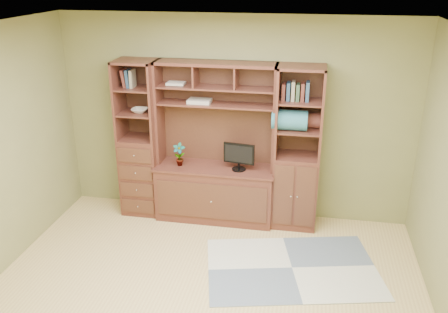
% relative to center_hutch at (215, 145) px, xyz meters
% --- Properties ---
extents(room, '(4.60, 4.10, 2.64)m').
position_rel_center_hutch_xyz_m(room, '(0.21, -1.73, 0.28)').
color(room, '#D6B470').
rests_on(room, ground).
extents(center_hutch, '(1.54, 0.53, 2.05)m').
position_rel_center_hutch_xyz_m(center_hutch, '(0.00, 0.00, 0.00)').
color(center_hutch, '#52271C').
rests_on(center_hutch, ground).
extents(left_tower, '(0.50, 0.45, 2.05)m').
position_rel_center_hutch_xyz_m(left_tower, '(-1.00, 0.04, 0.00)').
color(left_tower, '#52271C').
rests_on(left_tower, ground).
extents(right_tower, '(0.55, 0.45, 2.05)m').
position_rel_center_hutch_xyz_m(right_tower, '(1.02, 0.04, 0.00)').
color(right_tower, '#52271C').
rests_on(right_tower, ground).
extents(rug, '(2.08, 1.62, 0.01)m').
position_rel_center_hutch_xyz_m(rug, '(1.06, -0.98, -1.02)').
color(rug, '#9DA2A2').
rests_on(rug, ground).
extents(monitor, '(0.42, 0.23, 0.48)m').
position_rel_center_hutch_xyz_m(monitor, '(0.31, -0.03, -0.05)').
color(monitor, black).
rests_on(monitor, center_hutch).
extents(orchid, '(0.16, 0.11, 0.30)m').
position_rel_center_hutch_xyz_m(orchid, '(-0.46, -0.03, -0.14)').
color(orchid, '#955B32').
rests_on(orchid, center_hutch).
extents(magazines, '(0.28, 0.21, 0.04)m').
position_rel_center_hutch_xyz_m(magazines, '(-0.21, 0.09, 0.54)').
color(magazines, '#B6AD9B').
rests_on(magazines, center_hutch).
extents(bowl, '(0.21, 0.21, 0.05)m').
position_rel_center_hutch_xyz_m(bowl, '(-0.98, 0.04, 0.39)').
color(bowl, white).
rests_on(bowl, left_tower).
extents(blanket_teal, '(0.42, 0.24, 0.24)m').
position_rel_center_hutch_xyz_m(blanket_teal, '(0.91, -0.01, 0.39)').
color(blanket_teal, '#2E6C7A').
rests_on(blanket_teal, right_tower).
extents(blanket_red, '(0.33, 0.18, 0.18)m').
position_rel_center_hutch_xyz_m(blanket_red, '(1.13, 0.12, 0.36)').
color(blanket_red, brown).
rests_on(blanket_red, right_tower).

